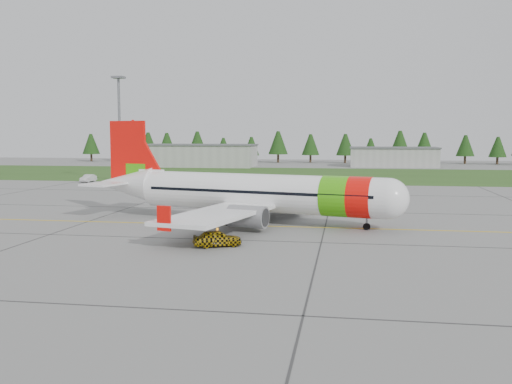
# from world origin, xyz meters

# --- Properties ---
(ground) EXTENTS (320.00, 320.00, 0.00)m
(ground) POSITION_xyz_m (0.00, 0.00, 0.00)
(ground) COLOR gray
(ground) RESTS_ON ground
(aircraft) EXTENTS (34.97, 32.89, 10.77)m
(aircraft) POSITION_xyz_m (2.37, 10.26, 3.11)
(aircraft) COLOR white
(aircraft) RESTS_ON ground
(follow_me_car) EXTENTS (1.91, 2.03, 4.01)m
(follow_me_car) POSITION_xyz_m (1.59, -3.01, 2.01)
(follow_me_car) COLOR gold
(follow_me_car) RESTS_ON ground
(service_van) EXTENTS (1.58, 1.50, 4.43)m
(service_van) POSITION_xyz_m (-37.51, 55.26, 2.21)
(service_van) COLOR silver
(service_van) RESTS_ON ground
(grass_strip) EXTENTS (320.00, 50.00, 0.03)m
(grass_strip) POSITION_xyz_m (0.00, 82.00, 0.01)
(grass_strip) COLOR #30561E
(grass_strip) RESTS_ON ground
(taxi_guideline) EXTENTS (120.00, 0.25, 0.02)m
(taxi_guideline) POSITION_xyz_m (0.00, 8.00, 0.01)
(taxi_guideline) COLOR gold
(taxi_guideline) RESTS_ON ground
(hangar_west) EXTENTS (32.00, 14.00, 6.00)m
(hangar_west) POSITION_xyz_m (-30.00, 110.00, 3.00)
(hangar_west) COLOR #A8A8A3
(hangar_west) RESTS_ON ground
(hangar_east) EXTENTS (24.00, 12.00, 5.20)m
(hangar_east) POSITION_xyz_m (25.00, 118.00, 2.60)
(hangar_east) COLOR #A8A8A3
(hangar_east) RESTS_ON ground
(floodlight_mast) EXTENTS (0.50, 0.50, 20.00)m
(floodlight_mast) POSITION_xyz_m (-32.00, 58.00, 10.00)
(floodlight_mast) COLOR slate
(floodlight_mast) RESTS_ON ground
(treeline) EXTENTS (160.00, 8.00, 10.00)m
(treeline) POSITION_xyz_m (0.00, 138.00, 5.00)
(treeline) COLOR #1C3F14
(treeline) RESTS_ON ground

